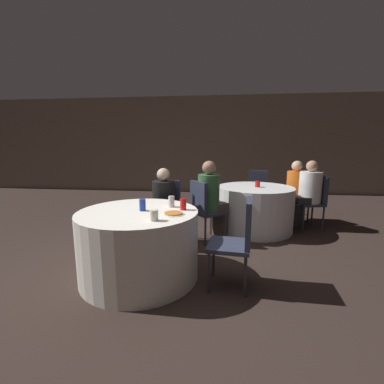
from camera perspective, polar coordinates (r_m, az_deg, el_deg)
ground_plane at (r=2.97m, az=-10.32°, el=-17.95°), size 16.00×16.00×0.00m
wall_back at (r=7.74m, az=0.67°, el=10.36°), size 16.00×0.06×2.80m
table_near at (r=2.85m, az=-11.63°, el=-11.21°), size 1.26×1.26×0.73m
table_far at (r=4.42m, az=13.73°, el=-3.52°), size 1.24×1.24×0.73m
chair_near_north at (r=3.74m, az=-5.76°, el=-3.09°), size 0.43×0.43×0.90m
chair_near_east at (r=2.57m, az=10.32°, el=-9.55°), size 0.44×0.44×0.90m
chair_far_east at (r=4.81m, az=25.62°, el=-1.05°), size 0.47×0.47×0.90m
chair_far_north at (r=5.40m, az=14.35°, el=0.80°), size 0.46×0.47×0.90m
chair_far_northeast at (r=5.12m, az=22.63°, el=-0.20°), size 0.55×0.55×0.90m
chair_far_southwest at (r=3.73m, az=2.52°, el=-3.08°), size 0.56×0.56×0.90m
person_orange_shirt at (r=4.98m, az=21.42°, el=-0.00°), size 0.47×0.44×1.13m
person_green_jacket at (r=3.81m, az=4.58°, el=-1.96°), size 0.46×0.44×1.18m
person_white_shirt at (r=4.72m, az=24.04°, el=-0.40°), size 0.52×0.40×1.15m
person_black_shirt at (r=3.58m, az=-6.52°, el=-3.53°), size 0.33×0.50×1.09m
pizza_plate_near at (r=2.56m, az=-4.16°, el=-4.79°), size 0.22×0.22×0.02m
soda_can_blue at (r=2.72m, az=-10.93°, el=-2.86°), size 0.07×0.07×0.12m
soda_can_silver at (r=2.85m, az=-4.60°, el=-2.13°), size 0.07×0.07×0.12m
soda_can_red at (r=2.71m, az=-1.98°, el=-2.72°), size 0.07×0.07×0.12m
cup_near at (r=2.36m, az=-8.45°, el=-5.11°), size 0.08×0.08×0.10m
cup_far at (r=4.32m, az=14.36°, el=1.72°), size 0.08×0.08×0.10m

